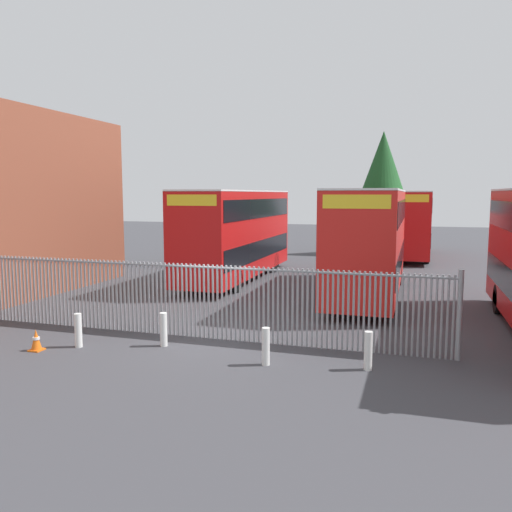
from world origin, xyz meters
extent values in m
plane|color=#3D3D42|center=(0.00, 8.00, 0.00)|extent=(100.00, 100.00, 0.00)
cylinder|color=gray|center=(-7.79, 0.00, 1.10)|extent=(0.06, 0.06, 2.20)
cylinder|color=gray|center=(-7.65, 0.00, 1.10)|extent=(0.06, 0.06, 2.20)
cylinder|color=gray|center=(-7.51, 0.00, 1.10)|extent=(0.06, 0.06, 2.20)
cylinder|color=gray|center=(-7.37, 0.00, 1.10)|extent=(0.06, 0.06, 2.20)
cylinder|color=gray|center=(-7.23, 0.00, 1.10)|extent=(0.06, 0.06, 2.20)
cylinder|color=gray|center=(-7.09, 0.00, 1.10)|extent=(0.06, 0.06, 2.20)
cylinder|color=gray|center=(-6.95, 0.00, 1.10)|extent=(0.06, 0.06, 2.20)
cylinder|color=gray|center=(-6.81, 0.00, 1.10)|extent=(0.06, 0.06, 2.20)
cylinder|color=gray|center=(-6.67, 0.00, 1.10)|extent=(0.06, 0.06, 2.20)
cylinder|color=gray|center=(-6.53, 0.00, 1.10)|extent=(0.06, 0.06, 2.20)
cylinder|color=gray|center=(-6.39, 0.00, 1.10)|extent=(0.06, 0.06, 2.20)
cylinder|color=gray|center=(-6.25, 0.00, 1.10)|extent=(0.06, 0.06, 2.20)
cylinder|color=gray|center=(-6.11, 0.00, 1.10)|extent=(0.06, 0.06, 2.20)
cylinder|color=gray|center=(-5.97, 0.00, 1.10)|extent=(0.06, 0.06, 2.20)
cylinder|color=gray|center=(-5.83, 0.00, 1.10)|extent=(0.06, 0.06, 2.20)
cylinder|color=gray|center=(-5.68, 0.00, 1.10)|extent=(0.06, 0.06, 2.20)
cylinder|color=gray|center=(-5.54, 0.00, 1.10)|extent=(0.06, 0.06, 2.20)
cylinder|color=gray|center=(-5.40, 0.00, 1.10)|extent=(0.06, 0.06, 2.20)
cylinder|color=gray|center=(-5.26, 0.00, 1.10)|extent=(0.06, 0.06, 2.20)
cylinder|color=gray|center=(-5.12, 0.00, 1.10)|extent=(0.06, 0.06, 2.20)
cylinder|color=gray|center=(-4.98, 0.00, 1.10)|extent=(0.06, 0.06, 2.20)
cylinder|color=gray|center=(-4.84, 0.00, 1.10)|extent=(0.06, 0.06, 2.20)
cylinder|color=gray|center=(-4.70, 0.00, 1.10)|extent=(0.06, 0.06, 2.20)
cylinder|color=gray|center=(-4.56, 0.00, 1.10)|extent=(0.06, 0.06, 2.20)
cylinder|color=gray|center=(-4.42, 0.00, 1.10)|extent=(0.06, 0.06, 2.20)
cylinder|color=gray|center=(-4.28, 0.00, 1.10)|extent=(0.06, 0.06, 2.20)
cylinder|color=gray|center=(-4.14, 0.00, 1.10)|extent=(0.06, 0.06, 2.20)
cylinder|color=gray|center=(-4.00, 0.00, 1.10)|extent=(0.06, 0.06, 2.20)
cylinder|color=gray|center=(-3.86, 0.00, 1.10)|extent=(0.06, 0.06, 2.20)
cylinder|color=gray|center=(-3.72, 0.00, 1.10)|extent=(0.06, 0.06, 2.20)
cylinder|color=gray|center=(-3.58, 0.00, 1.10)|extent=(0.06, 0.06, 2.20)
cylinder|color=gray|center=(-3.44, 0.00, 1.10)|extent=(0.06, 0.06, 2.20)
cylinder|color=gray|center=(-3.30, 0.00, 1.10)|extent=(0.06, 0.06, 2.20)
cylinder|color=gray|center=(-3.16, 0.00, 1.10)|extent=(0.06, 0.06, 2.20)
cylinder|color=gray|center=(-3.02, 0.00, 1.10)|extent=(0.06, 0.06, 2.20)
cylinder|color=gray|center=(-2.88, 0.00, 1.10)|extent=(0.06, 0.06, 2.20)
cylinder|color=gray|center=(-2.74, 0.00, 1.10)|extent=(0.06, 0.06, 2.20)
cylinder|color=gray|center=(-2.60, 0.00, 1.10)|extent=(0.06, 0.06, 2.20)
cylinder|color=gray|center=(-2.46, 0.00, 1.10)|extent=(0.06, 0.06, 2.20)
cylinder|color=gray|center=(-2.32, 0.00, 1.10)|extent=(0.06, 0.06, 2.20)
cylinder|color=gray|center=(-2.18, 0.00, 1.10)|extent=(0.06, 0.06, 2.20)
cylinder|color=gray|center=(-2.04, 0.00, 1.10)|extent=(0.06, 0.06, 2.20)
cylinder|color=gray|center=(-1.90, 0.00, 1.10)|extent=(0.06, 0.06, 2.20)
cylinder|color=gray|center=(-1.76, 0.00, 1.10)|extent=(0.06, 0.06, 2.20)
cylinder|color=gray|center=(-1.62, 0.00, 1.10)|extent=(0.06, 0.06, 2.20)
cylinder|color=gray|center=(-1.48, 0.00, 1.10)|extent=(0.06, 0.06, 2.20)
cylinder|color=gray|center=(-1.34, 0.00, 1.10)|extent=(0.06, 0.06, 2.20)
cylinder|color=gray|center=(-1.20, 0.00, 1.10)|extent=(0.06, 0.06, 2.20)
cylinder|color=gray|center=(-1.06, 0.00, 1.10)|extent=(0.06, 0.06, 2.20)
cylinder|color=gray|center=(-0.92, 0.00, 1.10)|extent=(0.06, 0.06, 2.20)
cylinder|color=gray|center=(-0.78, 0.00, 1.10)|extent=(0.06, 0.06, 2.20)
cylinder|color=gray|center=(-0.64, 0.00, 1.10)|extent=(0.06, 0.06, 2.20)
cylinder|color=gray|center=(-0.50, 0.00, 1.10)|extent=(0.06, 0.06, 2.20)
cylinder|color=gray|center=(-0.36, 0.00, 1.10)|extent=(0.06, 0.06, 2.20)
cylinder|color=gray|center=(-0.22, 0.00, 1.10)|extent=(0.06, 0.06, 2.20)
cylinder|color=gray|center=(-0.08, 0.00, 1.10)|extent=(0.06, 0.06, 2.20)
cylinder|color=gray|center=(0.06, 0.00, 1.10)|extent=(0.06, 0.06, 2.20)
cylinder|color=gray|center=(0.20, 0.00, 1.10)|extent=(0.06, 0.06, 2.20)
cylinder|color=gray|center=(0.34, 0.00, 1.10)|extent=(0.06, 0.06, 2.20)
cylinder|color=gray|center=(0.48, 0.00, 1.10)|extent=(0.06, 0.06, 2.20)
cylinder|color=gray|center=(0.62, 0.00, 1.10)|extent=(0.06, 0.06, 2.20)
cylinder|color=gray|center=(0.76, 0.00, 1.10)|extent=(0.06, 0.06, 2.20)
cylinder|color=gray|center=(0.90, 0.00, 1.10)|extent=(0.06, 0.06, 2.20)
cylinder|color=gray|center=(1.04, 0.00, 1.10)|extent=(0.06, 0.06, 2.20)
cylinder|color=gray|center=(1.18, 0.00, 1.10)|extent=(0.06, 0.06, 2.20)
cylinder|color=gray|center=(1.33, 0.00, 1.10)|extent=(0.06, 0.06, 2.20)
cylinder|color=gray|center=(1.47, 0.00, 1.10)|extent=(0.06, 0.06, 2.20)
cylinder|color=gray|center=(1.61, 0.00, 1.10)|extent=(0.06, 0.06, 2.20)
cylinder|color=gray|center=(1.75, 0.00, 1.10)|extent=(0.06, 0.06, 2.20)
cylinder|color=gray|center=(1.89, 0.00, 1.10)|extent=(0.06, 0.06, 2.20)
cylinder|color=gray|center=(2.03, 0.00, 1.10)|extent=(0.06, 0.06, 2.20)
cylinder|color=gray|center=(2.17, 0.00, 1.10)|extent=(0.06, 0.06, 2.20)
cylinder|color=gray|center=(2.31, 0.00, 1.10)|extent=(0.06, 0.06, 2.20)
cylinder|color=gray|center=(2.45, 0.00, 1.10)|extent=(0.06, 0.06, 2.20)
cylinder|color=gray|center=(2.59, 0.00, 1.10)|extent=(0.06, 0.06, 2.20)
cylinder|color=gray|center=(2.73, 0.00, 1.10)|extent=(0.06, 0.06, 2.20)
cylinder|color=gray|center=(2.87, 0.00, 1.10)|extent=(0.06, 0.06, 2.20)
cylinder|color=gray|center=(3.01, 0.00, 1.10)|extent=(0.06, 0.06, 2.20)
cylinder|color=gray|center=(3.15, 0.00, 1.10)|extent=(0.06, 0.06, 2.20)
cylinder|color=gray|center=(3.29, 0.00, 1.10)|extent=(0.06, 0.06, 2.20)
cylinder|color=gray|center=(3.43, 0.00, 1.10)|extent=(0.06, 0.06, 2.20)
cylinder|color=gray|center=(3.57, 0.00, 1.10)|extent=(0.06, 0.06, 2.20)
cylinder|color=gray|center=(3.71, 0.00, 1.10)|extent=(0.06, 0.06, 2.20)
cylinder|color=gray|center=(3.85, 0.00, 1.10)|extent=(0.06, 0.06, 2.20)
cylinder|color=gray|center=(3.99, 0.00, 1.10)|extent=(0.06, 0.06, 2.20)
cylinder|color=gray|center=(4.13, 0.00, 1.10)|extent=(0.06, 0.06, 2.20)
cylinder|color=gray|center=(4.27, 0.00, 1.10)|extent=(0.06, 0.06, 2.20)
cylinder|color=gray|center=(4.41, 0.00, 1.10)|extent=(0.06, 0.06, 2.20)
cylinder|color=gray|center=(4.55, 0.00, 1.10)|extent=(0.06, 0.06, 2.20)
cylinder|color=gray|center=(4.69, 0.00, 1.10)|extent=(0.06, 0.06, 2.20)
cylinder|color=gray|center=(4.83, 0.00, 1.10)|extent=(0.06, 0.06, 2.20)
cylinder|color=gray|center=(4.97, 0.00, 1.10)|extent=(0.06, 0.06, 2.20)
cylinder|color=gray|center=(5.11, 0.00, 1.10)|extent=(0.06, 0.06, 2.20)
cylinder|color=gray|center=(5.25, 0.00, 1.10)|extent=(0.06, 0.06, 2.20)
cylinder|color=gray|center=(5.39, 0.00, 1.10)|extent=(0.06, 0.06, 2.20)
cylinder|color=gray|center=(5.53, 0.00, 1.10)|extent=(0.06, 0.06, 2.20)
cylinder|color=gray|center=(5.67, 0.00, 1.10)|extent=(0.06, 0.06, 2.20)
cylinder|color=gray|center=(5.81, 0.00, 1.10)|extent=(0.06, 0.06, 2.20)
cylinder|color=gray|center=(5.95, 0.00, 1.10)|extent=(0.06, 0.06, 2.20)
cylinder|color=gray|center=(6.09, 0.00, 1.10)|extent=(0.06, 0.06, 2.20)
cylinder|color=gray|center=(6.23, 0.00, 1.10)|extent=(0.06, 0.06, 2.20)
cylinder|color=gray|center=(6.37, 0.00, 1.10)|extent=(0.06, 0.06, 2.20)
cylinder|color=gray|center=(6.51, 0.00, 1.10)|extent=(0.06, 0.06, 2.20)
cylinder|color=gray|center=(6.65, 0.00, 1.10)|extent=(0.06, 0.06, 2.20)
cylinder|color=gray|center=(-0.78, 0.00, 2.12)|extent=(14.86, 0.07, 0.07)
cylinder|color=gray|center=(6.65, 0.00, 1.18)|extent=(0.14, 0.14, 2.35)
cylinder|color=black|center=(8.44, 6.00, 0.52)|extent=(0.30, 1.04, 1.04)
cube|color=red|center=(-2.95, 10.34, 2.35)|extent=(2.50, 10.80, 4.00)
cube|color=black|center=(-2.95, 10.34, 1.55)|extent=(2.54, 10.37, 0.90)
cube|color=black|center=(-2.95, 10.34, 3.55)|extent=(2.54, 10.37, 0.90)
cube|color=yellow|center=(-2.95, 4.99, 4.00)|extent=(2.13, 0.12, 0.44)
cube|color=silver|center=(-2.95, 10.34, 4.38)|extent=(2.50, 10.80, 0.08)
cylinder|color=black|center=(-4.05, 6.99, 0.52)|extent=(0.30, 1.04, 1.04)
cylinder|color=black|center=(-1.85, 6.99, 0.52)|extent=(0.30, 1.04, 1.04)
cylinder|color=black|center=(-4.05, 13.31, 0.52)|extent=(0.30, 1.04, 1.04)
cylinder|color=black|center=(-1.85, 13.31, 0.52)|extent=(0.30, 1.04, 1.04)
cube|color=red|center=(3.70, 8.09, 2.35)|extent=(2.50, 10.80, 4.00)
cube|color=black|center=(3.70, 8.09, 1.55)|extent=(2.54, 10.37, 0.90)
cube|color=black|center=(3.70, 8.09, 3.55)|extent=(2.54, 10.37, 0.90)
cube|color=yellow|center=(3.70, 2.74, 4.00)|extent=(2.12, 0.12, 0.44)
cube|color=silver|center=(3.70, 8.09, 4.38)|extent=(2.50, 10.80, 0.08)
cylinder|color=black|center=(2.60, 4.74, 0.52)|extent=(0.30, 1.04, 1.04)
cylinder|color=black|center=(4.80, 4.74, 0.52)|extent=(0.30, 1.04, 1.04)
cylinder|color=black|center=(2.60, 11.06, 0.52)|extent=(0.30, 1.04, 1.04)
cylinder|color=black|center=(4.80, 11.06, 0.52)|extent=(0.30, 1.04, 1.04)
cube|color=red|center=(5.11, 22.66, 2.35)|extent=(2.50, 10.80, 4.00)
cube|color=black|center=(5.11, 22.66, 1.55)|extent=(2.54, 10.37, 0.90)
cube|color=black|center=(5.11, 22.66, 3.55)|extent=(2.54, 10.37, 0.90)
cube|color=yellow|center=(5.11, 17.31, 4.00)|extent=(2.12, 0.12, 0.44)
cube|color=silver|center=(5.11, 22.66, 4.38)|extent=(2.50, 10.80, 0.08)
cylinder|color=black|center=(4.01, 19.32, 0.52)|extent=(0.30, 1.04, 1.04)
cylinder|color=black|center=(6.21, 19.32, 0.52)|extent=(0.30, 1.04, 1.04)
cylinder|color=black|center=(4.01, 25.63, 0.52)|extent=(0.30, 1.04, 1.04)
cylinder|color=black|center=(6.21, 25.63, 0.52)|extent=(0.30, 1.04, 1.04)
cylinder|color=silver|center=(-3.34, -1.90, 0.47)|extent=(0.20, 0.20, 0.95)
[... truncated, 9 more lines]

